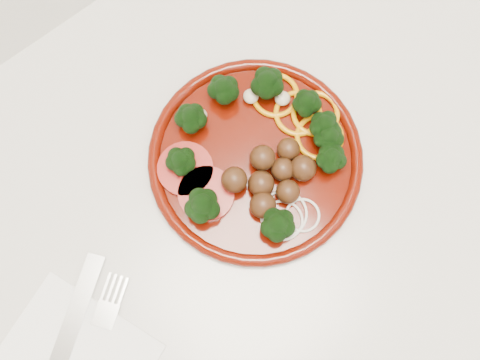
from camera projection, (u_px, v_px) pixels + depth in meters
counter at (257, 234)px, 1.12m from camera, size 2.40×0.60×0.90m
plate at (259, 155)px, 0.67m from camera, size 0.24×0.24×0.05m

